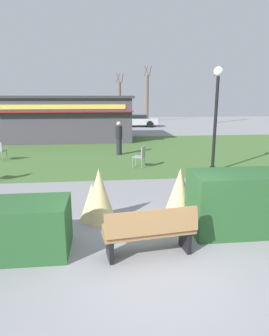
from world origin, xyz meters
The scene contains 17 objects.
ground_plane centered at (0.00, 0.00, 0.00)m, with size 80.00×80.00×0.00m, color gray.
lawn_patch centered at (0.00, 11.60, 0.00)m, with size 36.00×12.00×0.01m, color #446B33.
park_bench centered at (-0.07, 0.42, 0.48)m, with size 1.75×0.74×0.95m.
hedge_left centered at (-2.73, 0.80, 0.50)m, with size 2.36×1.10×0.99m, color #28562B.
hedge_right centered at (2.32, 1.27, 0.66)m, with size 2.69×1.10×1.31m, color #28562B.
ornamental_grass_behind_left centered at (0.94, 2.16, 0.61)m, with size 0.78×0.78×1.22m, color #D1BC7F.
ornamental_grass_behind_right centered at (-0.99, 2.16, 0.63)m, with size 0.76×0.76×1.27m, color #D1BC7F.
ornamental_grass_behind_center centered at (-1.16, 2.19, 0.45)m, with size 0.62×0.62×0.90m, color #D1BC7F.
lamppost_mid centered at (3.43, 6.47, 2.51)m, with size 0.36×0.36×3.98m.
food_kiosk centered at (-3.15, 16.60, 1.50)m, with size 8.62×5.43×2.98m.
cafe_chair_center centered at (0.69, 7.49, 0.53)m, with size 0.58×0.58×0.89m.
person_strolling centered at (-0.05, 10.43, 0.86)m, with size 0.34×0.34×1.69m.
parked_car_west_slot centered at (-2.72, 25.23, 0.64)m, with size 4.32×2.28×1.20m.
parked_car_center_slot centered at (2.49, 25.24, 0.64)m, with size 4.29×2.24×1.20m.
tree_left_bg centered at (1.29, 31.49, 2.48)m, with size 0.91×0.96×5.68m.
tree_right_bg centered at (12.36, 29.18, 2.80)m, with size 0.91×0.96×6.33m.
tree_center_bg centered at (4.71, 32.07, 2.91)m, with size 0.91×0.96×6.56m.
Camera 1 is at (-0.88, -4.44, 2.85)m, focal length 31.38 mm.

